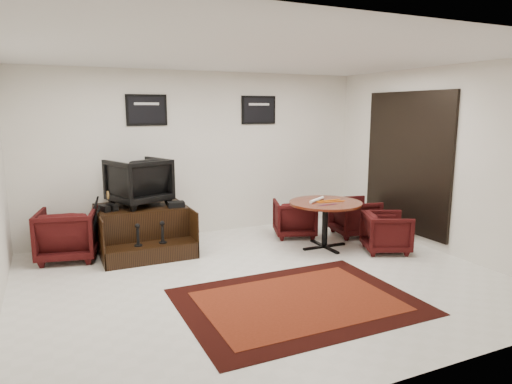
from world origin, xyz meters
TOP-DOWN VIEW (x-y plane):
  - ground at (0.00, 0.00)m, footprint 6.00×6.00m
  - room_shell at (0.41, 0.12)m, footprint 6.02×5.02m
  - area_rug at (0.05, -0.82)m, footprint 2.61×1.96m
  - shine_podium at (-1.16, 1.91)m, footprint 1.33×1.37m
  - shine_chair at (-1.16, 2.05)m, footprint 1.01×0.98m
  - shoes_pair at (-1.65, 1.84)m, footprint 0.27×0.30m
  - polish_kit at (-0.68, 1.66)m, footprint 0.26×0.19m
  - umbrella_black at (-1.91, 1.76)m, footprint 0.31×0.11m
  - umbrella_hooked at (-1.92, 1.92)m, footprint 0.35×0.13m
  - armchair_side at (-2.23, 1.91)m, footprint 0.93×0.90m
  - meeting_table at (1.48, 0.82)m, footprint 1.13×1.13m
  - table_chair_back at (1.38, 1.61)m, footprint 0.85×0.82m
  - table_chair_window at (2.36, 1.21)m, footprint 0.76×0.80m
  - table_chair_corner at (2.23, 0.26)m, footprint 0.82×0.84m
  - paper_roll at (1.38, 0.91)m, footprint 0.38×0.26m
  - table_clutter at (1.53, 0.79)m, footprint 0.57×0.30m

SIDE VIEW (x-z plane):
  - ground at x=0.00m, z-range 0.00..0.00m
  - area_rug at x=0.05m, z-range 0.00..0.01m
  - shine_podium at x=-1.16m, z-range -0.03..0.66m
  - table_chair_corner at x=2.23m, z-range 0.00..0.67m
  - table_chair_back at x=1.38m, z-range 0.00..0.70m
  - table_chair_window at x=2.36m, z-range 0.00..0.71m
  - armchair_side at x=-2.23m, z-range 0.00..0.82m
  - umbrella_black at x=-1.91m, z-range 0.00..0.82m
  - umbrella_hooked at x=-1.92m, z-range 0.00..0.93m
  - meeting_table at x=1.48m, z-range 0.28..1.02m
  - polish_kit at x=-0.68m, z-range 0.69..0.77m
  - shoes_pair at x=-1.65m, z-range 0.69..0.78m
  - table_clutter at x=1.53m, z-range 0.74..0.75m
  - paper_roll at x=1.38m, z-range 0.74..0.79m
  - shine_chair at x=-1.16m, z-range 0.69..1.50m
  - room_shell at x=0.41m, z-range 0.38..3.19m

